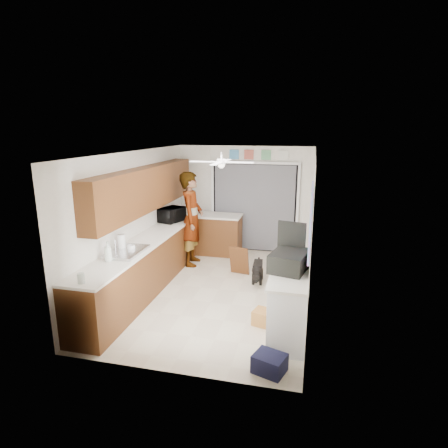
# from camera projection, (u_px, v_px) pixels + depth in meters

# --- Properties ---
(floor) EXTENTS (5.00, 5.00, 0.00)m
(floor) POSITION_uv_depth(u_px,v_px,m) (219.00, 289.00, 6.93)
(floor) COLOR beige
(floor) RESTS_ON ground
(ceiling) EXTENTS (5.00, 5.00, 0.00)m
(ceiling) POSITION_uv_depth(u_px,v_px,m) (219.00, 152.00, 6.31)
(ceiling) COLOR white
(ceiling) RESTS_ON ground
(wall_back) EXTENTS (3.20, 0.00, 3.20)m
(wall_back) POSITION_uv_depth(u_px,v_px,m) (244.00, 199.00, 8.97)
(wall_back) COLOR white
(wall_back) RESTS_ON ground
(wall_front) EXTENTS (3.20, 0.00, 3.20)m
(wall_front) POSITION_uv_depth(u_px,v_px,m) (165.00, 277.00, 4.26)
(wall_front) COLOR white
(wall_front) RESTS_ON ground
(wall_left) EXTENTS (0.00, 5.00, 5.00)m
(wall_left) POSITION_uv_depth(u_px,v_px,m) (136.00, 219.00, 6.97)
(wall_left) COLOR white
(wall_left) RESTS_ON ground
(wall_right) EXTENTS (0.00, 5.00, 5.00)m
(wall_right) POSITION_uv_depth(u_px,v_px,m) (311.00, 229.00, 6.26)
(wall_right) COLOR white
(wall_right) RESTS_ON ground
(left_base_cabinets) EXTENTS (0.60, 4.80, 0.90)m
(left_base_cabinets) POSITION_uv_depth(u_px,v_px,m) (153.00, 261.00, 7.11)
(left_base_cabinets) COLOR #5B3115
(left_base_cabinets) RESTS_ON floor
(left_countertop) EXTENTS (0.62, 4.80, 0.04)m
(left_countertop) POSITION_uv_depth(u_px,v_px,m) (152.00, 237.00, 6.99)
(left_countertop) COLOR white
(left_countertop) RESTS_ON left_base_cabinets
(upper_cabinets) EXTENTS (0.32, 4.00, 0.80)m
(upper_cabinets) POSITION_uv_depth(u_px,v_px,m) (147.00, 189.00, 6.99)
(upper_cabinets) COLOR #5B3115
(upper_cabinets) RESTS_ON wall_left
(sink_basin) EXTENTS (0.50, 0.76, 0.06)m
(sink_basin) POSITION_uv_depth(u_px,v_px,m) (126.00, 252.00, 6.04)
(sink_basin) COLOR silver
(sink_basin) RESTS_ON left_countertop
(faucet) EXTENTS (0.03, 0.03, 0.22)m
(faucet) POSITION_uv_depth(u_px,v_px,m) (115.00, 246.00, 6.05)
(faucet) COLOR silver
(faucet) RESTS_ON left_countertop
(peninsula_base) EXTENTS (1.00, 0.60, 0.90)m
(peninsula_base) POSITION_uv_depth(u_px,v_px,m) (219.00, 235.00, 8.81)
(peninsula_base) COLOR #5B3115
(peninsula_base) RESTS_ON floor
(peninsula_top) EXTENTS (1.04, 0.64, 0.04)m
(peninsula_top) POSITION_uv_depth(u_px,v_px,m) (219.00, 216.00, 8.69)
(peninsula_top) COLOR white
(peninsula_top) RESTS_ON peninsula_base
(back_opening_recess) EXTENTS (2.00, 0.06, 2.10)m
(back_opening_recess) POSITION_uv_depth(u_px,v_px,m) (254.00, 208.00, 8.94)
(back_opening_recess) COLOR black
(back_opening_recess) RESTS_ON wall_back
(curtain_panel) EXTENTS (1.90, 0.03, 2.05)m
(curtain_panel) POSITION_uv_depth(u_px,v_px,m) (254.00, 208.00, 8.90)
(curtain_panel) COLOR slate
(curtain_panel) RESTS_ON wall_back
(door_trim_left) EXTENTS (0.06, 0.04, 2.10)m
(door_trim_left) POSITION_uv_depth(u_px,v_px,m) (213.00, 206.00, 9.14)
(door_trim_left) COLOR white
(door_trim_left) RESTS_ON wall_back
(door_trim_right) EXTENTS (0.06, 0.04, 2.10)m
(door_trim_right) POSITION_uv_depth(u_px,v_px,m) (297.00, 210.00, 8.68)
(door_trim_right) COLOR white
(door_trim_right) RESTS_ON wall_back
(door_trim_head) EXTENTS (2.10, 0.04, 0.06)m
(door_trim_head) POSITION_uv_depth(u_px,v_px,m) (255.00, 163.00, 8.64)
(door_trim_head) COLOR white
(door_trim_head) RESTS_ON wall_back
(header_frame_1) EXTENTS (0.22, 0.02, 0.22)m
(header_frame_1) POSITION_uv_depth(u_px,v_px,m) (234.00, 154.00, 8.74)
(header_frame_1) COLOR #4D99CF
(header_frame_1) RESTS_ON wall_back
(header_frame_2) EXTENTS (0.22, 0.02, 0.22)m
(header_frame_2) POSITION_uv_depth(u_px,v_px,m) (249.00, 155.00, 8.66)
(header_frame_2) COLOR #BC5546
(header_frame_2) RESTS_ON wall_back
(header_frame_3) EXTENTS (0.22, 0.02, 0.22)m
(header_frame_3) POSITION_uv_depth(u_px,v_px,m) (266.00, 155.00, 8.57)
(header_frame_3) COLOR #60A973
(header_frame_3) RESTS_ON wall_back
(header_frame_4) EXTENTS (0.22, 0.02, 0.22)m
(header_frame_4) POSITION_uv_depth(u_px,v_px,m) (284.00, 155.00, 8.48)
(header_frame_4) COLOR white
(header_frame_4) RESTS_ON wall_back
(route66_sign) EXTENTS (0.22, 0.02, 0.26)m
(route66_sign) POSITION_uv_depth(u_px,v_px,m) (205.00, 154.00, 8.90)
(route66_sign) COLOR silver
(route66_sign) RESTS_ON wall_back
(right_counter_base) EXTENTS (0.50, 1.40, 0.90)m
(right_counter_base) POSITION_uv_depth(u_px,v_px,m) (289.00, 303.00, 5.38)
(right_counter_base) COLOR white
(right_counter_base) RESTS_ON floor
(right_counter_top) EXTENTS (0.54, 1.44, 0.04)m
(right_counter_top) POSITION_uv_depth(u_px,v_px,m) (290.00, 273.00, 5.27)
(right_counter_top) COLOR white
(right_counter_top) RESTS_ON right_counter_base
(abstract_painting) EXTENTS (0.03, 1.15, 0.95)m
(abstract_painting) POSITION_uv_depth(u_px,v_px,m) (311.00, 220.00, 5.22)
(abstract_painting) COLOR #FB5CDF
(abstract_painting) RESTS_ON wall_right
(ceiling_fan) EXTENTS (1.14, 1.14, 0.24)m
(ceiling_fan) POSITION_uv_depth(u_px,v_px,m) (221.00, 162.00, 6.54)
(ceiling_fan) COLOR white
(ceiling_fan) RESTS_ON ceiling
(microwave) EXTENTS (0.52, 0.64, 0.31)m
(microwave) POSITION_uv_depth(u_px,v_px,m) (172.00, 215.00, 8.04)
(microwave) COLOR black
(microwave) RESTS_ON left_countertop
(soap_bottle) EXTENTS (0.14, 0.14, 0.31)m
(soap_bottle) POSITION_uv_depth(u_px,v_px,m) (108.00, 251.00, 5.63)
(soap_bottle) COLOR silver
(soap_bottle) RESTS_ON left_countertop
(cup) EXTENTS (0.16, 0.16, 0.10)m
(cup) POSITION_uv_depth(u_px,v_px,m) (131.00, 248.00, 6.11)
(cup) COLOR white
(cup) RESTS_ON left_countertop
(jar_b) EXTENTS (0.12, 0.12, 0.14)m
(jar_b) POSITION_uv_depth(u_px,v_px,m) (81.00, 278.00, 4.84)
(jar_b) COLOR silver
(jar_b) RESTS_ON left_countertop
(paper_towel_roll) EXTENTS (0.14, 0.14, 0.27)m
(paper_towel_roll) POSITION_uv_depth(u_px,v_px,m) (122.00, 242.00, 6.15)
(paper_towel_roll) COLOR white
(paper_towel_roll) RESTS_ON left_countertop
(suitcase) EXTENTS (0.59, 0.71, 0.27)m
(suitcase) POSITION_uv_depth(u_px,v_px,m) (289.00, 261.00, 5.29)
(suitcase) COLOR black
(suitcase) RESTS_ON right_counter_top
(suitcase_rim) EXTENTS (0.56, 0.66, 0.02)m
(suitcase_rim) POSITION_uv_depth(u_px,v_px,m) (289.00, 268.00, 5.32)
(suitcase_rim) COLOR yellow
(suitcase_rim) RESTS_ON suitcase
(suitcase_lid) EXTENTS (0.42, 0.12, 0.50)m
(suitcase_lid) POSITION_uv_depth(u_px,v_px,m) (292.00, 238.00, 5.50)
(suitcase_lid) COLOR black
(suitcase_lid) RESTS_ON suitcase
(cardboard_box) EXTENTS (0.42, 0.36, 0.23)m
(cardboard_box) POSITION_uv_depth(u_px,v_px,m) (266.00, 318.00, 5.65)
(cardboard_box) COLOR #A77234
(cardboard_box) RESTS_ON floor
(navy_crate) EXTENTS (0.45, 0.41, 0.23)m
(navy_crate) POSITION_uv_depth(u_px,v_px,m) (270.00, 363.00, 4.56)
(navy_crate) COLOR black
(navy_crate) RESTS_ON floor
(cabinet_door_panel) EXTENTS (0.42, 0.22, 0.59)m
(cabinet_door_panel) POSITION_uv_depth(u_px,v_px,m) (239.00, 261.00, 7.56)
(cabinet_door_panel) COLOR #5B3115
(cabinet_door_panel) RESTS_ON floor
(man) EXTENTS (0.57, 0.79, 2.02)m
(man) POSITION_uv_depth(u_px,v_px,m) (192.00, 219.00, 8.00)
(man) COLOR white
(man) RESTS_ON floor
(dog) EXTENTS (0.28, 0.59, 0.45)m
(dog) POSITION_uv_depth(u_px,v_px,m) (258.00, 271.00, 7.21)
(dog) COLOR black
(dog) RESTS_ON floor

